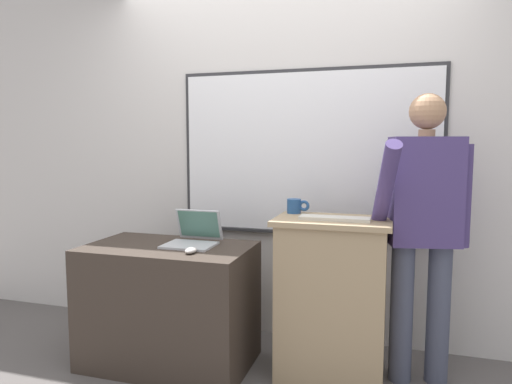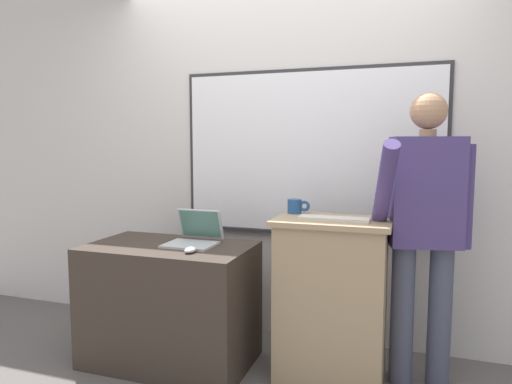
{
  "view_description": "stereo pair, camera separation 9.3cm",
  "coord_description": "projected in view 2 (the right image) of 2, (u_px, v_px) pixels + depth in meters",
  "views": [
    {
      "loc": [
        0.73,
        -2.08,
        1.39
      ],
      "look_at": [
        -0.06,
        0.53,
        1.1
      ],
      "focal_mm": 32.0,
      "sensor_mm": 36.0,
      "label": 1
    },
    {
      "loc": [
        0.82,
        -2.05,
        1.39
      ],
      "look_at": [
        -0.06,
        0.53,
        1.1
      ],
      "focal_mm": 32.0,
      "sensor_mm": 36.0,
      "label": 2
    }
  ],
  "objects": [
    {
      "name": "coffee_mug",
      "position": [
        296.0,
        206.0,
        2.81
      ],
      "size": [
        0.14,
        0.09,
        0.09
      ],
      "color": "#234C84",
      "rests_on": "lectern_podium"
    },
    {
      "name": "wireless_keyboard",
      "position": [
        334.0,
        219.0,
        2.55
      ],
      "size": [
        0.39,
        0.11,
        0.02
      ],
      "color": "beige",
      "rests_on": "lectern_podium"
    },
    {
      "name": "laptop",
      "position": [
        195.0,
        235.0,
        2.89
      ],
      "size": [
        0.31,
        0.32,
        0.21
      ],
      "color": "#B7BABF",
      "rests_on": "side_desk"
    },
    {
      "name": "computer_mouse_by_laptop",
      "position": [
        190.0,
        250.0,
        2.65
      ],
      "size": [
        0.06,
        0.1,
        0.03
      ],
      "color": "silver",
      "rests_on": "side_desk"
    },
    {
      "name": "lectern_podium",
      "position": [
        331.0,
        300.0,
        2.66
      ],
      "size": [
        0.66,
        0.43,
        0.96
      ],
      "color": "tan",
      "rests_on": "ground_plane"
    },
    {
      "name": "side_desk",
      "position": [
        170.0,
        304.0,
        2.9
      ],
      "size": [
        1.03,
        0.61,
        0.76
      ],
      "color": "#382D26",
      "rests_on": "ground_plane"
    },
    {
      "name": "back_wall",
      "position": [
        291.0,
        132.0,
        3.24
      ],
      "size": [
        6.4,
        0.17,
        2.95
      ],
      "color": "silver",
      "rests_on": "ground_plane"
    },
    {
      "name": "person_presenter",
      "position": [
        424.0,
        222.0,
        2.55
      ],
      "size": [
        0.55,
        0.59,
        1.67
      ],
      "rotation": [
        0.0,
        0.0,
        0.22
      ],
      "color": "#474C60",
      "rests_on": "ground_plane"
    }
  ]
}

